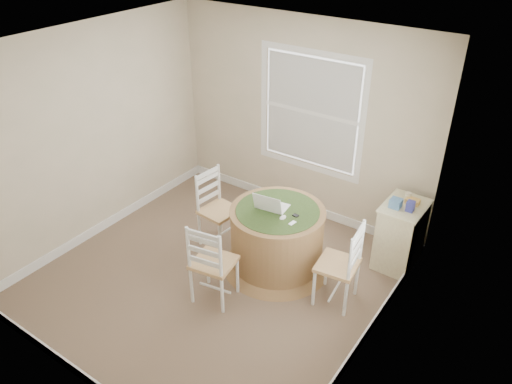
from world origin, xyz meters
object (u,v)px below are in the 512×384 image
Objects in this scene: chair_near at (214,262)px; chair_right at (338,264)px; laptop at (271,206)px; chair_left at (219,211)px; round_table at (277,236)px; corner_chest at (400,235)px.

chair_near is 1.28m from chair_right.
chair_right is 2.58× the size of laptop.
laptop is at bearing -105.11° from chair_right.
round_table is at bearing -82.75° from chair_left.
round_table is 0.84m from chair_right.
chair_near is at bearing 71.07° from laptop.
corner_chest is at bearing -60.26° from chair_left.
chair_near is at bearing -128.76° from corner_chest.
chair_near is 0.90m from laptop.
chair_left is 2.14m from corner_chest.
laptop is at bearing -172.01° from round_table.
chair_left and chair_near have the same top height.
laptop reaches higher than chair_near.
chair_right is 1.03m from corner_chest.
round_table is 1.56× the size of corner_chest.
chair_right is 0.97m from laptop.
laptop reaches higher than round_table.
chair_left is at bearing -5.70° from laptop.
corner_chest is (1.13, 0.85, -0.02)m from round_table.
chair_right is (0.82, -0.13, 0.06)m from round_table.
laptop reaches higher than chair_right.
chair_left is at bearing -171.54° from round_table.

